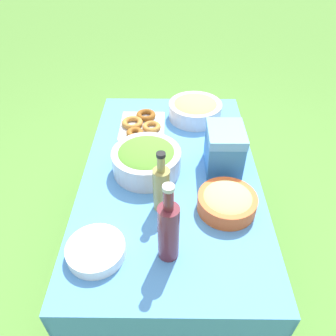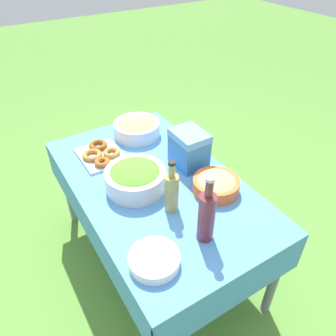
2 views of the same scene
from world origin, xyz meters
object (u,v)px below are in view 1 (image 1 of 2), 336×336
at_px(cooler_box, 224,149).
at_px(plate_stack, 96,250).
at_px(salad_bowl, 147,159).
at_px(wine_bottle, 168,230).
at_px(pasta_bowl, 227,201).
at_px(olive_oil_bottle, 161,188).
at_px(bread_bowl, 195,109).
at_px(donut_platter, 142,125).

bearing_deg(cooler_box, plate_stack, -45.71).
xyz_separation_m(salad_bowl, wine_bottle, (0.48, 0.11, 0.07)).
relative_size(pasta_bowl, cooler_box, 1.14).
bearing_deg(cooler_box, olive_oil_bottle, -46.84).
relative_size(pasta_bowl, plate_stack, 1.13).
bearing_deg(wine_bottle, pasta_bowl, 133.27).
height_order(bread_bowl, cooler_box, cooler_box).
relative_size(plate_stack, wine_bottle, 0.62).
xyz_separation_m(pasta_bowl, olive_oil_bottle, (-0.01, -0.27, 0.07)).
bearing_deg(donut_platter, cooler_box, 51.06).
height_order(donut_platter, wine_bottle, wine_bottle).
bearing_deg(donut_platter, salad_bowl, 8.10).
height_order(salad_bowl, cooler_box, cooler_box).
xyz_separation_m(plate_stack, olive_oil_bottle, (-0.24, 0.24, 0.09)).
bearing_deg(wine_bottle, donut_platter, -169.25).
height_order(pasta_bowl, cooler_box, cooler_box).
xyz_separation_m(donut_platter, cooler_box, (0.34, 0.42, 0.09)).
bearing_deg(salad_bowl, donut_platter, -171.90).
bearing_deg(plate_stack, bread_bowl, 156.62).
distance_m(plate_stack, cooler_box, 0.74).
relative_size(donut_platter, plate_stack, 1.41).
height_order(salad_bowl, donut_platter, salad_bowl).
distance_m(salad_bowl, pasta_bowl, 0.43).
bearing_deg(bread_bowl, donut_platter, -70.08).
bearing_deg(olive_oil_bottle, wine_bottle, 7.38).
distance_m(salad_bowl, cooler_box, 0.37).
xyz_separation_m(donut_platter, olive_oil_bottle, (0.61, 0.13, 0.09)).
bearing_deg(bread_bowl, olive_oil_bottle, -13.93).
relative_size(salad_bowl, plate_stack, 1.48).
xyz_separation_m(wine_bottle, cooler_box, (-0.51, 0.26, -0.03)).
bearing_deg(salad_bowl, wine_bottle, 12.77).
height_order(donut_platter, bread_bowl, bread_bowl).
distance_m(plate_stack, olive_oil_bottle, 0.35).
height_order(plate_stack, wine_bottle, wine_bottle).
relative_size(olive_oil_bottle, wine_bottle, 0.83).
height_order(plate_stack, olive_oil_bottle, olive_oil_bottle).
distance_m(olive_oil_bottle, bread_bowl, 0.74).
relative_size(pasta_bowl, wine_bottle, 0.71).
height_order(pasta_bowl, plate_stack, pasta_bowl).
xyz_separation_m(pasta_bowl, plate_stack, (0.23, -0.51, -0.02)).
bearing_deg(cooler_box, bread_bowl, -166.27).
bearing_deg(pasta_bowl, bread_bowl, -172.49).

